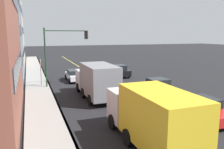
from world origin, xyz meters
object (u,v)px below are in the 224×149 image
(car_red, at_px, (203,109))
(car_black, at_px, (119,71))
(truck_gray, at_px, (97,80))
(truck_yellow, at_px, (152,115))
(car_white, at_px, (75,75))
(street_sign_post, at_px, (41,70))
(traffic_light_mast, at_px, (62,47))
(car_tan, at_px, (159,88))

(car_red, relative_size, car_black, 0.98)
(truck_gray, bearing_deg, truck_yellow, -179.61)
(car_white, bearing_deg, street_sign_post, 115.26)
(car_white, xyz_separation_m, traffic_light_mast, (-2.82, 1.84, 3.67))
(car_white, relative_size, street_sign_post, 1.39)
(car_tan, relative_size, car_white, 0.88)
(car_red, distance_m, traffic_light_mast, 15.66)
(car_white, relative_size, truck_yellow, 0.64)
(car_white, bearing_deg, truck_gray, -177.48)
(car_black, height_order, car_white, car_black)
(truck_gray, bearing_deg, traffic_light_mast, 21.15)
(truck_gray, xyz_separation_m, traffic_light_mast, (5.72, 2.21, 2.74))
(car_tan, distance_m, car_red, 6.19)
(truck_yellow, height_order, truck_gray, truck_gray)
(traffic_light_mast, bearing_deg, car_red, -150.94)
(traffic_light_mast, relative_size, street_sign_post, 2.06)
(car_white, height_order, truck_gray, truck_gray)
(car_tan, bearing_deg, street_sign_post, 51.41)
(truck_yellow, relative_size, street_sign_post, 2.18)
(street_sign_post, bearing_deg, car_tan, -128.59)
(car_tan, bearing_deg, traffic_light_mast, 47.63)
(car_red, xyz_separation_m, truck_gray, (7.59, 5.18, 0.90))
(car_tan, xyz_separation_m, car_black, (10.92, -0.33, -0.02))
(car_red, bearing_deg, car_black, -2.52)
(car_tan, xyz_separation_m, car_red, (-6.18, 0.42, -0.05))
(car_tan, xyz_separation_m, truck_gray, (1.41, 5.60, 0.85))
(car_white, xyz_separation_m, truck_yellow, (-18.12, -0.44, 0.91))
(car_red, distance_m, car_black, 17.11)
(car_black, xyz_separation_m, street_sign_post, (-2.89, 10.38, 1.03))
(car_red, height_order, street_sign_post, street_sign_post)
(traffic_light_mast, bearing_deg, truck_yellow, -171.53)
(car_tan, distance_m, street_sign_post, 12.91)
(car_white, bearing_deg, car_red, -160.99)
(traffic_light_mast, bearing_deg, car_white, -33.13)
(car_black, bearing_deg, truck_gray, 148.04)
(car_black, height_order, street_sign_post, street_sign_post)
(truck_yellow, xyz_separation_m, truck_gray, (9.58, 0.07, 0.02))
(car_red, xyz_separation_m, street_sign_post, (14.20, 9.63, 1.06))
(truck_yellow, bearing_deg, traffic_light_mast, 8.47)
(car_tan, distance_m, truck_yellow, 9.91)
(car_black, bearing_deg, traffic_light_mast, 114.93)
(truck_yellow, bearing_deg, car_black, -17.08)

